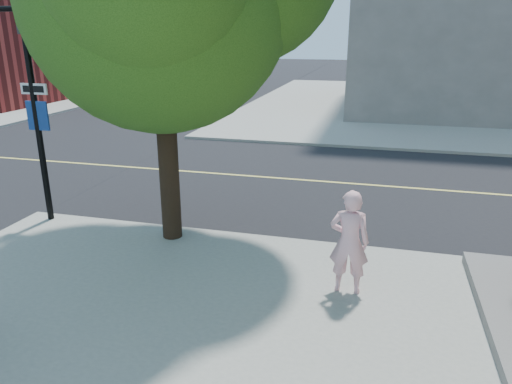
# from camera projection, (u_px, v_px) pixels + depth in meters

# --- Properties ---
(ground) EXTENTS (140.00, 140.00, 0.00)m
(ground) POSITION_uv_depth(u_px,v_px,m) (75.00, 220.00, 11.24)
(ground) COLOR black
(ground) RESTS_ON ground
(road_ew) EXTENTS (140.00, 9.00, 0.01)m
(road_ew) POSITION_uv_depth(u_px,v_px,m) (159.00, 169.00, 15.37)
(road_ew) COLOR black
(road_ew) RESTS_ON ground
(sidewalk_ne) EXTENTS (29.00, 25.00, 0.12)m
(sidewalk_ne) POSITION_uv_depth(u_px,v_px,m) (504.00, 107.00, 27.73)
(sidewalk_ne) COLOR gray
(sidewalk_ne) RESTS_ON ground
(man_on_phone) EXTENTS (0.64, 0.42, 1.74)m
(man_on_phone) POSITION_uv_depth(u_px,v_px,m) (349.00, 242.00, 7.69)
(man_on_phone) COLOR #F0B0BC
(man_on_phone) RESTS_ON sidewalk_se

